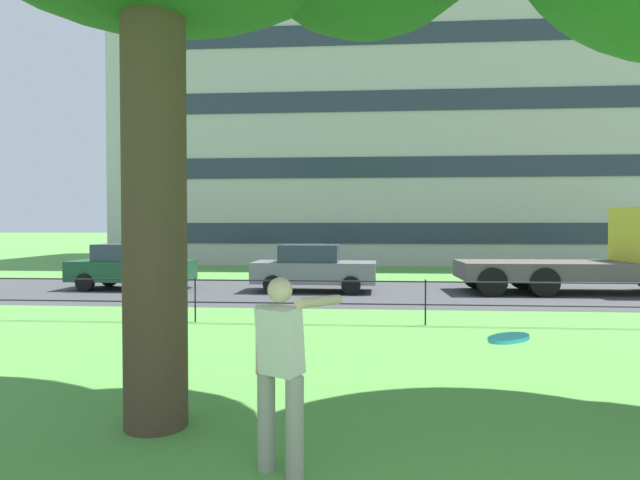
{
  "coord_description": "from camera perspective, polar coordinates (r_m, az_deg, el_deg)",
  "views": [
    {
      "loc": [
        -1.38,
        -1.59,
        2.18
      ],
      "look_at": [
        -2.02,
        6.75,
        1.95
      ],
      "focal_mm": 30.71,
      "sensor_mm": 36.0,
      "label": 1
    }
  ],
  "objects": [
    {
      "name": "frisbee",
      "position": [
        3.93,
        19.03,
        -9.64
      ],
      "size": [
        0.3,
        0.29,
        0.07
      ],
      "color": "#2DB2C6"
    },
    {
      "name": "car_grey_far_left",
      "position": [
        17.98,
        -0.68,
        -2.91
      ],
      "size": [
        4.06,
        1.92,
        1.54
      ],
      "color": "slate",
      "rests_on": "ground"
    },
    {
      "name": "person_thrower",
      "position": [
        4.91,
        -4.09,
        -13.13
      ],
      "size": [
        0.77,
        0.66,
        1.73
      ],
      "color": "gray",
      "rests_on": "ground"
    },
    {
      "name": "apartment_building_background",
      "position": [
        37.56,
        9.47,
        11.92
      ],
      "size": [
        34.8,
        15.5,
        17.88
      ],
      "color": "#B7B2AD",
      "rests_on": "ground"
    },
    {
      "name": "flatbed_truck_center",
      "position": [
        19.77,
        28.04,
        -1.42
      ],
      "size": [
        7.34,
        2.53,
        2.75
      ],
      "color": "yellow",
      "rests_on": "ground"
    },
    {
      "name": "street_strip",
      "position": [
        17.84,
        8.84,
        -5.47
      ],
      "size": [
        80.0,
        7.0,
        0.01
      ],
      "primitive_type": "cube",
      "color": "#424247",
      "rests_on": "ground"
    },
    {
      "name": "park_fence",
      "position": [
        12.16,
        10.93,
        -5.58
      ],
      "size": [
        30.75,
        0.04,
        1.0
      ],
      "color": "black",
      "rests_on": "ground"
    },
    {
      "name": "car_dark_green_far_right",
      "position": [
        19.68,
        -19.08,
        -2.61
      ],
      "size": [
        4.06,
        1.92,
        1.54
      ],
      "color": "#194C2D",
      "rests_on": "ground"
    }
  ]
}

